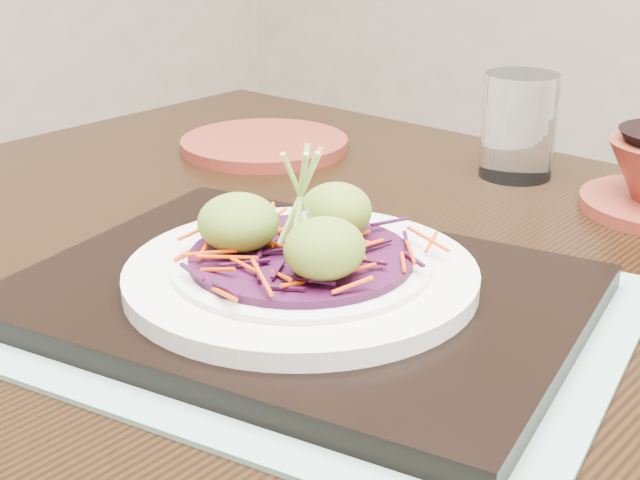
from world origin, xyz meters
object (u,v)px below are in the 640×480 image
Objects in this scene: white_plate at (301,273)px; water_glass at (519,126)px; serving_tray at (301,295)px; dining_table at (411,394)px; terracotta_side_plate at (264,144)px.

water_glass reaches higher than white_plate.
water_glass reaches higher than serving_tray.
dining_table is 0.14m from serving_tray.
white_plate is at bearing -85.54° from water_glass.
terracotta_side_plate is at bearing 135.72° from white_plate.
white_plate is 2.32× the size of water_glass.
white_plate is at bearing -110.44° from dining_table.
dining_table is at bearing -30.72° from terracotta_side_plate.
dining_table is at bearing 67.49° from white_plate.
serving_tray is 0.02m from white_plate.
white_plate is 1.30× the size of terracotta_side_plate.
dining_table is 0.38m from terracotta_side_plate.
water_glass is at bearing 94.46° from white_plate.
serving_tray is at bearing -44.28° from terracotta_side_plate.
white_plate is at bearing 0.00° from serving_tray.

